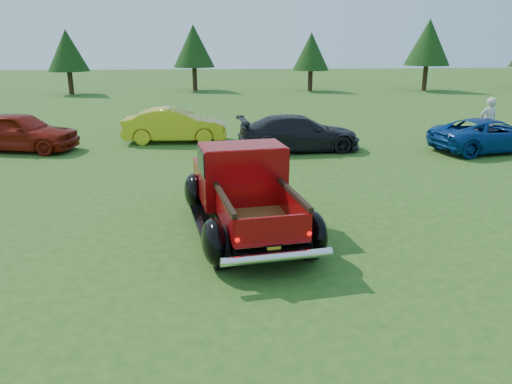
# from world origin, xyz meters

# --- Properties ---
(ground) EXTENTS (120.00, 120.00, 0.00)m
(ground) POSITION_xyz_m (0.00, 0.00, 0.00)
(ground) COLOR #294F16
(ground) RESTS_ON ground
(tree_west) EXTENTS (2.94, 2.94, 4.60)m
(tree_west) POSITION_xyz_m (-12.00, 29.00, 3.11)
(tree_west) COLOR #332114
(tree_west) RESTS_ON ground
(tree_mid_left) EXTENTS (3.20, 3.20, 5.00)m
(tree_mid_left) POSITION_xyz_m (-3.00, 31.00, 3.38)
(tree_mid_left) COLOR #332114
(tree_mid_left) RESTS_ON ground
(tree_mid_right) EXTENTS (2.82, 2.82, 4.40)m
(tree_mid_right) POSITION_xyz_m (6.00, 30.00, 2.97)
(tree_mid_right) COLOR #332114
(tree_mid_right) RESTS_ON ground
(tree_east) EXTENTS (3.46, 3.46, 5.40)m
(tree_east) POSITION_xyz_m (15.00, 29.50, 3.66)
(tree_east) COLOR #332114
(tree_east) RESTS_ON ground
(pickup_truck) EXTENTS (2.91, 5.11, 1.81)m
(pickup_truck) POSITION_xyz_m (-0.81, 0.93, 0.86)
(pickup_truck) COLOR black
(pickup_truck) RESTS_ON ground
(show_car_red) EXTENTS (4.42, 2.50, 1.42)m
(show_car_red) POSITION_xyz_m (-8.50, 9.24, 0.71)
(show_car_red) COLOR maroon
(show_car_red) RESTS_ON ground
(show_car_yellow) EXTENTS (4.06, 1.47, 1.33)m
(show_car_yellow) POSITION_xyz_m (-2.97, 10.44, 0.67)
(show_car_yellow) COLOR gold
(show_car_yellow) RESTS_ON ground
(show_car_grey) EXTENTS (4.57, 2.15, 1.29)m
(show_car_grey) POSITION_xyz_m (1.64, 8.48, 0.64)
(show_car_grey) COLOR black
(show_car_grey) RESTS_ON ground
(show_car_blue) EXTENTS (4.60, 2.82, 1.19)m
(show_car_blue) POSITION_xyz_m (8.50, 7.82, 0.60)
(show_car_blue) COLOR navy
(show_car_blue) RESTS_ON ground
(spectator) EXTENTS (0.71, 0.50, 1.85)m
(spectator) POSITION_xyz_m (8.84, 8.65, 0.92)
(spectator) COLOR beige
(spectator) RESTS_ON ground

